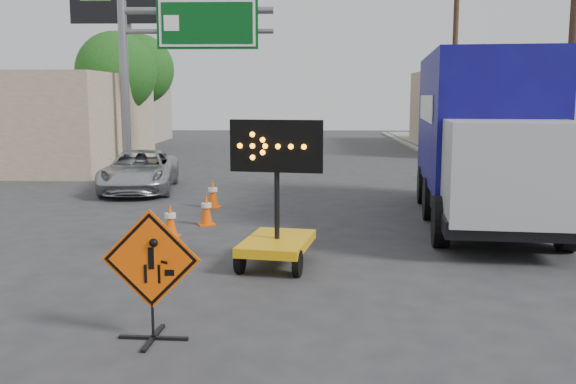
{
  "coord_description": "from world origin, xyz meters",
  "views": [
    {
      "loc": [
        0.78,
        -7.91,
        3.08
      ],
      "look_at": [
        0.47,
        3.41,
        1.37
      ],
      "focal_mm": 40.0,
      "sensor_mm": 36.0,
      "label": 1
    }
  ],
  "objects_px": {
    "arrow_board": "(277,233)",
    "pickup_truck": "(140,171)",
    "construction_sign": "(151,272)",
    "box_truck": "(482,146)"
  },
  "relations": [
    {
      "from": "arrow_board",
      "to": "pickup_truck",
      "type": "distance_m",
      "value": 10.34
    },
    {
      "from": "pickup_truck",
      "to": "box_truck",
      "type": "xyz_separation_m",
      "value": [
        9.69,
        -4.78,
        1.2
      ]
    },
    {
      "from": "arrow_board",
      "to": "pickup_truck",
      "type": "height_order",
      "value": "arrow_board"
    },
    {
      "from": "box_truck",
      "to": "arrow_board",
      "type": "bearing_deg",
      "value": -131.36
    },
    {
      "from": "arrow_board",
      "to": "construction_sign",
      "type": "bearing_deg",
      "value": -100.65
    },
    {
      "from": "construction_sign",
      "to": "box_truck",
      "type": "distance_m",
      "value": 10.19
    },
    {
      "from": "arrow_board",
      "to": "pickup_truck",
      "type": "xyz_separation_m",
      "value": [
        -4.86,
        9.12,
        0.06
      ]
    },
    {
      "from": "arrow_board",
      "to": "box_truck",
      "type": "bearing_deg",
      "value": 52.58
    },
    {
      "from": "construction_sign",
      "to": "pickup_truck",
      "type": "height_order",
      "value": "construction_sign"
    },
    {
      "from": "construction_sign",
      "to": "arrow_board",
      "type": "distance_m",
      "value": 3.93
    }
  ]
}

